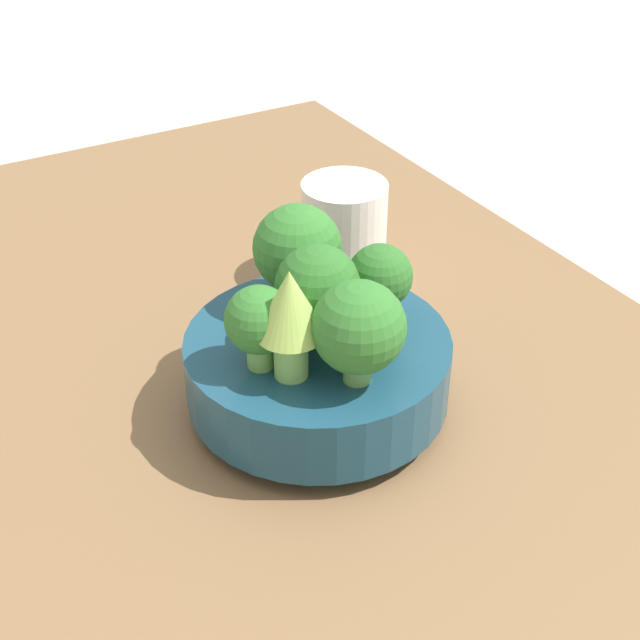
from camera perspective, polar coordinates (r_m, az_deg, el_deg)
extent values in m
plane|color=#ADA89E|center=(0.74, -1.92, -8.86)|extent=(6.00, 6.00, 0.00)
cube|color=brown|center=(0.72, -1.95, -7.60)|extent=(1.20, 0.73, 0.04)
cylinder|color=navy|center=(0.71, 0.00, -5.34)|extent=(0.09, 0.09, 0.01)
cylinder|color=navy|center=(0.69, 0.00, -3.19)|extent=(0.20, 0.20, 0.05)
cylinder|color=#609347|center=(0.63, 2.41, -3.03)|extent=(0.02, 0.02, 0.02)
sphere|color=#2D6B28|center=(0.61, 2.49, -0.46)|extent=(0.07, 0.07, 0.07)
cylinder|color=#609347|center=(0.67, 0.00, -0.53)|extent=(0.02, 0.02, 0.03)
sphere|color=#286023|center=(0.65, 0.00, 2.01)|extent=(0.06, 0.06, 0.06)
cylinder|color=#6BA34C|center=(0.71, -1.41, 2.01)|extent=(0.02, 0.02, 0.02)
sphere|color=#2D6B28|center=(0.69, -1.46, 4.61)|extent=(0.07, 0.07, 0.07)
cylinder|color=#7AB256|center=(0.69, 3.76, 0.62)|extent=(0.02, 0.02, 0.03)
sphere|color=#286023|center=(0.67, 3.86, 2.81)|extent=(0.05, 0.05, 0.05)
cylinder|color=#6BA34C|center=(0.64, -3.82, -2.10)|extent=(0.02, 0.02, 0.02)
sphere|color=#2D6B28|center=(0.63, -3.92, 0.02)|extent=(0.05, 0.05, 0.05)
cylinder|color=#7AB256|center=(0.63, -1.87, -2.20)|extent=(0.02, 0.02, 0.04)
cone|color=#93B751|center=(0.60, -1.95, 1.11)|extent=(0.05, 0.05, 0.05)
cylinder|color=silver|center=(0.86, 1.54, 5.72)|extent=(0.08, 0.08, 0.10)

